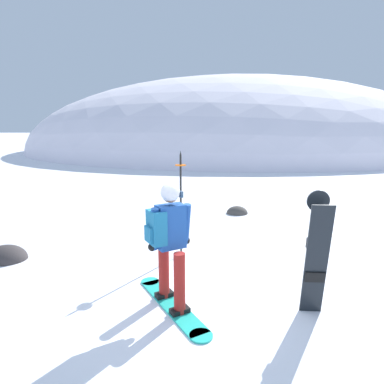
# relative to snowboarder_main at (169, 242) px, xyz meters

# --- Properties ---
(ground_plane) EXTENTS (300.00, 300.00, 0.00)m
(ground_plane) POSITION_rel_snowboarder_main_xyz_m (0.19, 0.25, -0.92)
(ground_plane) COLOR white
(ridge_peak_main) EXTENTS (42.85, 38.56, 15.11)m
(ridge_peak_main) POSITION_rel_snowboarder_main_xyz_m (2.82, 32.87, -0.92)
(ridge_peak_main) COLOR white
(ridge_peak_main) RESTS_ON ground
(ridge_peak_far) EXTENTS (28.90, 26.01, 9.01)m
(ridge_peak_far) POSITION_rel_snowboarder_main_xyz_m (22.15, 45.97, -0.92)
(ridge_peak_far) COLOR white
(ridge_peak_far) RESTS_ON ground
(snowboarder_main) EXTENTS (1.13, 1.59, 1.71)m
(snowboarder_main) POSITION_rel_snowboarder_main_xyz_m (0.00, 0.00, 0.00)
(snowboarder_main) COLOR #23B7A3
(snowboarder_main) RESTS_ON ground
(spare_snowboard) EXTENTS (0.28, 0.26, 1.65)m
(spare_snowboard) POSITION_rel_snowboarder_main_xyz_m (1.89, -0.08, -0.08)
(spare_snowboard) COLOR black
(spare_snowboard) RESTS_ON ground
(piste_marker_near) EXTENTS (0.20, 0.20, 1.99)m
(piste_marker_near) POSITION_rel_snowboarder_main_xyz_m (-0.01, 1.83, 0.22)
(piste_marker_near) COLOR black
(piste_marker_near) RESTS_ON ground
(rock_dark) EXTENTS (0.77, 0.65, 0.54)m
(rock_dark) POSITION_rel_snowboarder_main_xyz_m (-3.24, 1.41, -0.92)
(rock_dark) COLOR #383333
(rock_dark) RESTS_ON ground
(rock_small) EXTENTS (0.60, 0.51, 0.42)m
(rock_small) POSITION_rel_snowboarder_main_xyz_m (1.30, 4.98, -0.92)
(rock_small) COLOR #4C4742
(rock_small) RESTS_ON ground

